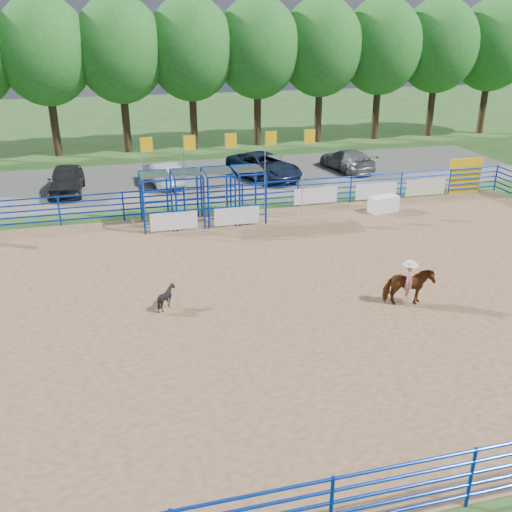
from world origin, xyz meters
name	(u,v)px	position (x,y,z in m)	size (l,w,h in m)	color
ground	(306,295)	(0.00, 0.00, 0.00)	(120.00, 120.00, 0.00)	#385F26
arena_dirt	(306,295)	(0.00, 0.00, 0.01)	(30.00, 20.00, 0.02)	#98714C
gravel_strip	(217,177)	(0.00, 17.00, 0.01)	(40.00, 10.00, 0.01)	slate
announcer_table	(383,204)	(7.02, 8.08, 0.42)	(1.52, 0.71, 0.81)	white
horse_and_rider	(408,284)	(3.13, -1.64, 0.82)	(1.76, 1.04, 2.26)	brown
calf	(166,297)	(-4.99, 0.22, 0.44)	(0.67, 0.76, 0.83)	black
car_a	(66,180)	(-8.95, 15.76, 0.78)	(1.83, 4.54, 1.55)	black
car_b	(163,173)	(-3.43, 16.14, 0.71)	(1.49, 4.27, 1.41)	#999DA2
car_c	(264,166)	(2.81, 16.08, 0.78)	(2.56, 5.54, 1.54)	#151D35
car_d	(347,160)	(8.63, 16.71, 0.69)	(1.90, 4.66, 1.35)	#5F5F62
perimeter_fence	(307,276)	(0.00, 0.00, 0.75)	(30.10, 20.10, 1.50)	#072CA8
chute_assembly	(210,197)	(-1.90, 8.84, 1.26)	(19.32, 2.41, 4.20)	#072CA8
treeline	(190,44)	(0.00, 26.00, 7.53)	(56.40, 6.40, 11.24)	#3F2B19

